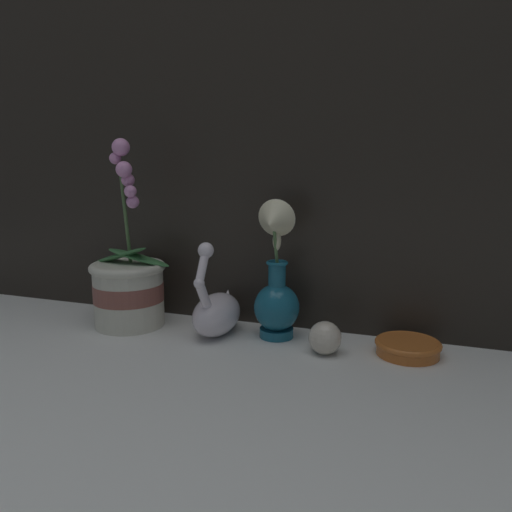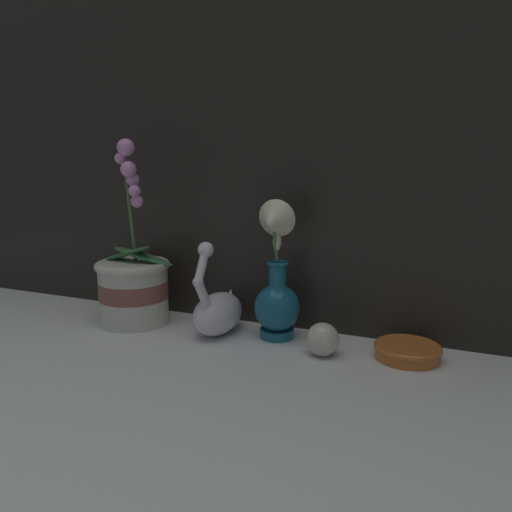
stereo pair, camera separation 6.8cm
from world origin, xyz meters
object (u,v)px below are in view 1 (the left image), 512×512
(blue_vase, at_px, (276,289))
(amber_dish, at_px, (408,347))
(swan_figurine, at_px, (217,311))
(glass_sphere, at_px, (325,338))
(orchid_potted_plant, at_px, (129,286))

(blue_vase, bearing_deg, amber_dish, -1.17)
(amber_dish, bearing_deg, swan_figurine, -177.86)
(swan_figurine, distance_m, amber_dish, 0.41)
(glass_sphere, bearing_deg, swan_figurine, 172.34)
(swan_figurine, bearing_deg, orchid_potted_plant, -177.62)
(glass_sphere, relative_size, amber_dish, 0.51)
(swan_figurine, height_order, amber_dish, swan_figurine)
(swan_figurine, relative_size, blue_vase, 0.71)
(blue_vase, bearing_deg, glass_sphere, -24.51)
(orchid_potted_plant, bearing_deg, blue_vase, 4.92)
(blue_vase, relative_size, glass_sphere, 4.54)
(orchid_potted_plant, distance_m, glass_sphere, 0.48)
(blue_vase, xyz_separation_m, glass_sphere, (0.12, -0.05, -0.08))
(orchid_potted_plant, relative_size, glass_sphere, 6.43)
(orchid_potted_plant, height_order, blue_vase, orchid_potted_plant)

